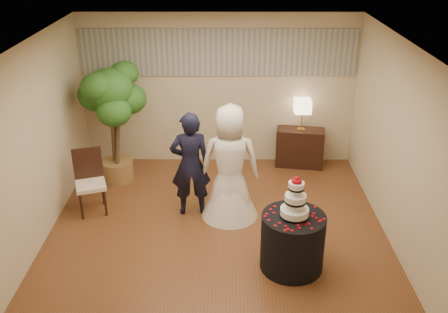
{
  "coord_description": "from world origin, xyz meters",
  "views": [
    {
      "loc": [
        0.13,
        -6.27,
        4.19
      ],
      "look_at": [
        0.1,
        0.4,
        1.05
      ],
      "focal_mm": 40.0,
      "sensor_mm": 36.0,
      "label": 1
    }
  ],
  "objects_px": {
    "cake_table": "(292,242)",
    "side_chair": "(90,183)",
    "groom": "(190,164)",
    "wedding_cake": "(296,197)",
    "table_lamp": "(302,115)",
    "bride": "(230,163)",
    "console": "(300,148)",
    "ficus_tree": "(113,124)"
  },
  "relations": [
    {
      "from": "console",
      "to": "side_chair",
      "type": "height_order",
      "value": "side_chair"
    },
    {
      "from": "console",
      "to": "ficus_tree",
      "type": "distance_m",
      "value": 3.45
    },
    {
      "from": "console",
      "to": "side_chair",
      "type": "distance_m",
      "value": 3.89
    },
    {
      "from": "groom",
      "to": "ficus_tree",
      "type": "relative_size",
      "value": 0.79
    },
    {
      "from": "side_chair",
      "to": "console",
      "type": "bearing_deg",
      "value": 7.6
    },
    {
      "from": "wedding_cake",
      "to": "table_lamp",
      "type": "bearing_deg",
      "value": 80.63
    },
    {
      "from": "groom",
      "to": "bride",
      "type": "xyz_separation_m",
      "value": [
        0.6,
        -0.08,
        0.07
      ]
    },
    {
      "from": "table_lamp",
      "to": "ficus_tree",
      "type": "relative_size",
      "value": 0.27
    },
    {
      "from": "groom",
      "to": "wedding_cake",
      "type": "distance_m",
      "value": 2.0
    },
    {
      "from": "cake_table",
      "to": "wedding_cake",
      "type": "height_order",
      "value": "wedding_cake"
    },
    {
      "from": "table_lamp",
      "to": "bride",
      "type": "bearing_deg",
      "value": -126.61
    },
    {
      "from": "cake_table",
      "to": "table_lamp",
      "type": "xyz_separation_m",
      "value": [
        0.51,
        3.09,
        0.62
      ]
    },
    {
      "from": "table_lamp",
      "to": "side_chair",
      "type": "bearing_deg",
      "value": -154.07
    },
    {
      "from": "table_lamp",
      "to": "side_chair",
      "type": "height_order",
      "value": "table_lamp"
    },
    {
      "from": "side_chair",
      "to": "cake_table",
      "type": "bearing_deg",
      "value": -43.32
    },
    {
      "from": "side_chair",
      "to": "groom",
      "type": "bearing_deg",
      "value": -18.51
    },
    {
      "from": "groom",
      "to": "side_chair",
      "type": "xyz_separation_m",
      "value": [
        -1.57,
        0.01,
        -0.33
      ]
    },
    {
      "from": "bride",
      "to": "table_lamp",
      "type": "height_order",
      "value": "bride"
    },
    {
      "from": "side_chair",
      "to": "wedding_cake",
      "type": "bearing_deg",
      "value": -43.32
    },
    {
      "from": "groom",
      "to": "side_chair",
      "type": "relative_size",
      "value": 1.65
    },
    {
      "from": "groom",
      "to": "cake_table",
      "type": "bearing_deg",
      "value": 129.68
    },
    {
      "from": "groom",
      "to": "console",
      "type": "height_order",
      "value": "groom"
    },
    {
      "from": "table_lamp",
      "to": "console",
      "type": "bearing_deg",
      "value": 0.0
    },
    {
      "from": "console",
      "to": "ficus_tree",
      "type": "xyz_separation_m",
      "value": [
        -3.32,
        -0.59,
        0.71
      ]
    },
    {
      "from": "wedding_cake",
      "to": "ficus_tree",
      "type": "distance_m",
      "value": 3.76
    },
    {
      "from": "bride",
      "to": "ficus_tree",
      "type": "bearing_deg",
      "value": -30.02
    },
    {
      "from": "cake_table",
      "to": "wedding_cake",
      "type": "relative_size",
      "value": 1.46
    },
    {
      "from": "table_lamp",
      "to": "ficus_tree",
      "type": "distance_m",
      "value": 3.37
    },
    {
      "from": "groom",
      "to": "console",
      "type": "distance_m",
      "value": 2.62
    },
    {
      "from": "groom",
      "to": "bride",
      "type": "bearing_deg",
      "value": 166.57
    },
    {
      "from": "wedding_cake",
      "to": "console",
      "type": "distance_m",
      "value": 3.21
    },
    {
      "from": "bride",
      "to": "side_chair",
      "type": "relative_size",
      "value": 1.78
    },
    {
      "from": "bride",
      "to": "ficus_tree",
      "type": "height_order",
      "value": "ficus_tree"
    },
    {
      "from": "ficus_tree",
      "to": "side_chair",
      "type": "relative_size",
      "value": 2.1
    },
    {
      "from": "console",
      "to": "table_lamp",
      "type": "height_order",
      "value": "table_lamp"
    },
    {
      "from": "cake_table",
      "to": "side_chair",
      "type": "distance_m",
      "value": 3.3
    },
    {
      "from": "table_lamp",
      "to": "cake_table",
      "type": "bearing_deg",
      "value": -99.37
    },
    {
      "from": "groom",
      "to": "side_chair",
      "type": "height_order",
      "value": "groom"
    },
    {
      "from": "wedding_cake",
      "to": "console",
      "type": "xyz_separation_m",
      "value": [
        0.51,
        3.09,
        -0.71
      ]
    },
    {
      "from": "table_lamp",
      "to": "ficus_tree",
      "type": "xyz_separation_m",
      "value": [
        -3.32,
        -0.59,
        0.06
      ]
    },
    {
      "from": "bride",
      "to": "cake_table",
      "type": "xyz_separation_m",
      "value": [
        0.81,
        -1.31,
        -0.52
      ]
    },
    {
      "from": "bride",
      "to": "table_lamp",
      "type": "xyz_separation_m",
      "value": [
        1.32,
        1.78,
        0.11
      ]
    }
  ]
}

